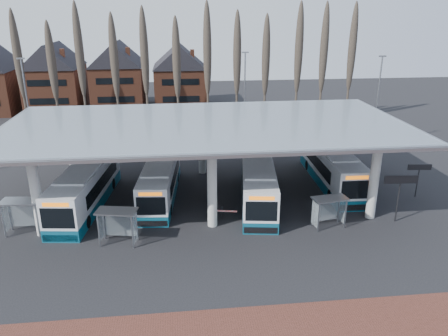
{
  "coord_description": "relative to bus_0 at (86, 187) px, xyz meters",
  "views": [
    {
      "loc": [
        -2.35,
        -25.95,
        14.92
      ],
      "look_at": [
        1.35,
        7.0,
        2.78
      ],
      "focal_mm": 35.0,
      "sensor_mm": 36.0,
      "label": 1
    }
  ],
  "objects": [
    {
      "name": "info_sign_0",
      "position": [
        23.29,
        -5.45,
        1.5
      ],
      "size": [
        2.46,
        0.28,
        3.65
      ],
      "rotation": [
        0.0,
        0.0,
        -0.06
      ],
      "color": "black",
      "rests_on": "ground"
    },
    {
      "name": "bus_1",
      "position": [
        5.85,
        1.13,
        -0.1
      ],
      "size": [
        3.41,
        11.33,
        3.1
      ],
      "rotation": [
        0.0,
        0.0,
        -0.09
      ],
      "color": "white",
      "rests_on": "ground"
    },
    {
      "name": "lamp_post_c",
      "position": [
        29.69,
        12.9,
        3.77
      ],
      "size": [
        0.8,
        0.16,
        10.17
      ],
      "color": "slate",
      "rests_on": "ground"
    },
    {
      "name": "bus_3",
      "position": [
        21.04,
        2.52,
        0.01
      ],
      "size": [
        3.01,
        12.15,
        3.35
      ],
      "rotation": [
        0.0,
        0.0,
        -0.04
      ],
      "color": "white",
      "rests_on": "ground"
    },
    {
      "name": "poplar_row",
      "position": [
        9.69,
        25.9,
        7.21
      ],
      "size": [
        45.1,
        1.1,
        14.5
      ],
      "color": "#473D33",
      "rests_on": "ground"
    },
    {
      "name": "bus_2",
      "position": [
        13.78,
        -0.5,
        -0.02
      ],
      "size": [
        4.19,
        12.03,
        3.28
      ],
      "rotation": [
        0.0,
        0.0,
        -0.14
      ],
      "color": "white",
      "rests_on": "ground"
    },
    {
      "name": "townhouse_row",
      "position": [
        -6.06,
        36.9,
        4.37
      ],
      "size": [
        36.8,
        10.3,
        12.25
      ],
      "color": "brown",
      "rests_on": "ground"
    },
    {
      "name": "bus_0",
      "position": [
        0.0,
        0.0,
        0.0
      ],
      "size": [
        4.0,
        12.18,
        3.32
      ],
      "rotation": [
        0.0,
        0.0,
        -0.12
      ],
      "color": "white",
      "rests_on": "ground"
    },
    {
      "name": "shelter_2",
      "position": [
        17.98,
        -5.63,
        0.1
      ],
      "size": [
        2.63,
        1.61,
        2.29
      ],
      "rotation": [
        0.0,
        0.0,
        0.16
      ],
      "color": "gray",
      "rests_on": "ground"
    },
    {
      "name": "ground",
      "position": [
        9.69,
        -7.1,
        -1.57
      ],
      "size": [
        140.0,
        140.0,
        0.0
      ],
      "primitive_type": "plane",
      "color": "black",
      "rests_on": "ground"
    },
    {
      "name": "shelter_0",
      "position": [
        -3.48,
        -4.2,
        0.27
      ],
      "size": [
        2.83,
        1.58,
        2.53
      ],
      "rotation": [
        0.0,
        0.0,
        -0.08
      ],
      "color": "gray",
      "rests_on": "ground"
    },
    {
      "name": "lamp_post_a",
      "position": [
        -8.31,
        14.9,
        3.77
      ],
      "size": [
        0.8,
        0.16,
        10.17
      ],
      "color": "slate",
      "rests_on": "ground"
    },
    {
      "name": "info_sign_1",
      "position": [
        27.14,
        -1.34,
        0.87
      ],
      "size": [
        1.95,
        0.29,
        2.9
      ],
      "rotation": [
        0.0,
        0.0,
        -0.1
      ],
      "color": "black",
      "rests_on": "ground"
    },
    {
      "name": "shelter_1",
      "position": [
        3.23,
        -6.36,
        0.21
      ],
      "size": [
        2.84,
        1.79,
        2.45
      ],
      "rotation": [
        0.0,
        0.0,
        -0.19
      ],
      "color": "gray",
      "rests_on": "ground"
    },
    {
      "name": "lamp_post_b",
      "position": [
        15.69,
        18.9,
        3.77
      ],
      "size": [
        0.8,
        0.16,
        10.17
      ],
      "color": "slate",
      "rests_on": "ground"
    },
    {
      "name": "station_canopy",
      "position": [
        9.69,
        0.9,
        4.12
      ],
      "size": [
        32.0,
        16.0,
        6.34
      ],
      "color": "silver",
      "rests_on": "ground"
    },
    {
      "name": "barrier",
      "position": [
        10.49,
        -4.04,
        -0.75
      ],
      "size": [
        2.08,
        0.77,
        1.05
      ],
      "rotation": [
        0.0,
        0.0,
        -0.2
      ],
      "color": "black",
      "rests_on": "ground"
    }
  ]
}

